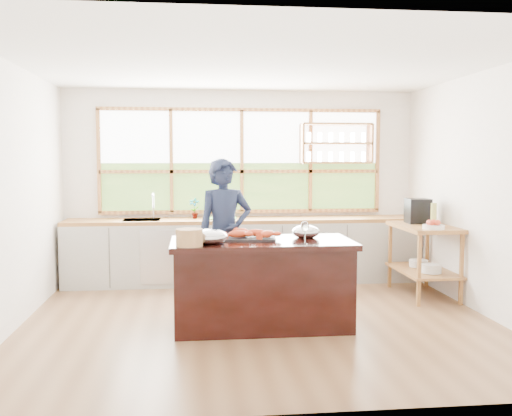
{
  "coord_description": "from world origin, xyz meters",
  "views": [
    {
      "loc": [
        -0.69,
        -5.94,
        1.73
      ],
      "look_at": [
        -0.02,
        0.15,
        1.2
      ],
      "focal_mm": 40.0,
      "sensor_mm": 36.0,
      "label": 1
    }
  ],
  "objects": [
    {
      "name": "wicker_basket",
      "position": [
        -0.73,
        -0.51,
        0.98
      ],
      "size": [
        0.26,
        0.26,
        0.16
      ],
      "primitive_type": "cylinder",
      "color": "#A78049",
      "rests_on": "island"
    },
    {
      "name": "room_shell",
      "position": [
        0.02,
        0.51,
        1.75
      ],
      "size": [
        5.02,
        4.52,
        2.71
      ],
      "color": "white",
      "rests_on": "ground_plane"
    },
    {
      "name": "wine_bottle",
      "position": [
        2.24,
        0.74,
        1.05
      ],
      "size": [
        0.09,
        0.09,
        0.29
      ],
      "primitive_type": "cylinder",
      "rotation": [
        0.0,
        0.0,
        -0.32
      ],
      "color": "#AFB353",
      "rests_on": "right_shelf_unit"
    },
    {
      "name": "ground_plane",
      "position": [
        0.0,
        0.0,
        0.0
      ],
      "size": [
        5.0,
        5.0,
        0.0
      ],
      "primitive_type": "plane",
      "color": "brown"
    },
    {
      "name": "fruit_bowl",
      "position": [
        2.14,
        0.51,
        0.94
      ],
      "size": [
        0.26,
        0.26,
        0.11
      ],
      "color": "silver",
      "rests_on": "right_shelf_unit"
    },
    {
      "name": "mixing_bowl_left",
      "position": [
        -0.53,
        -0.38,
        0.97
      ],
      "size": [
        0.33,
        0.33,
        0.16
      ],
      "primitive_type": "ellipsoid",
      "color": "silver",
      "rests_on": "island"
    },
    {
      "name": "island",
      "position": [
        0.0,
        -0.2,
        0.45
      ],
      "size": [
        1.85,
        0.9,
        0.9
      ],
      "color": "black",
      "rests_on": "ground_plane"
    },
    {
      "name": "cutting_board",
      "position": [
        -0.3,
        1.94,
        0.91
      ],
      "size": [
        0.43,
        0.35,
        0.01
      ],
      "primitive_type": "cube",
      "rotation": [
        0.0,
        0.0,
        -0.13
      ],
      "color": "#67D04A",
      "rests_on": "back_counter"
    },
    {
      "name": "potted_plant",
      "position": [
        -0.68,
        2.0,
        1.05
      ],
      "size": [
        0.18,
        0.15,
        0.29
      ],
      "primitive_type": "imported",
      "rotation": [
        0.0,
        0.0,
        -0.36
      ],
      "color": "slate",
      "rests_on": "back_counter"
    },
    {
      "name": "mixing_bowl_right",
      "position": [
        0.48,
        -0.05,
        0.96
      ],
      "size": [
        0.3,
        0.3,
        0.14
      ],
      "primitive_type": "ellipsoid",
      "color": "silver",
      "rests_on": "island"
    },
    {
      "name": "lobster_pile",
      "position": [
        -0.1,
        -0.09,
        0.96
      ],
      "size": [
        0.52,
        0.44,
        0.08
      ],
      "color": "red",
      "rests_on": "slate_board"
    },
    {
      "name": "right_shelf_unit",
      "position": [
        2.19,
        0.89,
        0.6
      ],
      "size": [
        0.62,
        1.1,
        0.9
      ],
      "color": "#A47136",
      "rests_on": "ground_plane"
    },
    {
      "name": "espresso_machine",
      "position": [
        2.19,
        1.12,
        1.06
      ],
      "size": [
        0.3,
        0.32,
        0.32
      ],
      "primitive_type": "cube",
      "rotation": [
        0.0,
        0.0,
        -0.08
      ],
      "color": "black",
      "rests_on": "right_shelf_unit"
    },
    {
      "name": "back_counter",
      "position": [
        -0.02,
        1.94,
        0.45
      ],
      "size": [
        4.9,
        0.63,
        0.9
      ],
      "color": "#B2B0A9",
      "rests_on": "ground_plane"
    },
    {
      "name": "slate_board",
      "position": [
        -0.12,
        -0.09,
        0.91
      ],
      "size": [
        0.59,
        0.45,
        0.02
      ],
      "primitive_type": "cube",
      "rotation": [
        0.0,
        0.0,
        -0.1
      ],
      "color": "black",
      "rests_on": "island"
    },
    {
      "name": "wine_glass",
      "position": [
        0.39,
        -0.49,
        1.06
      ],
      "size": [
        0.08,
        0.08,
        0.22
      ],
      "color": "white",
      "rests_on": "island"
    },
    {
      "name": "parchment_roll",
      "position": [
        -0.7,
        -0.07,
        0.94
      ],
      "size": [
        0.14,
        0.31,
        0.08
      ],
      "primitive_type": "cylinder",
      "rotation": [
        1.57,
        0.0,
        0.19
      ],
      "color": "white",
      "rests_on": "island"
    },
    {
      "name": "cook",
      "position": [
        -0.34,
        0.49,
        0.87
      ],
      "size": [
        0.7,
        0.54,
        1.73
      ],
      "primitive_type": "imported",
      "rotation": [
        0.0,
        0.0,
        0.21
      ],
      "color": "#161E36",
      "rests_on": "ground_plane"
    }
  ]
}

